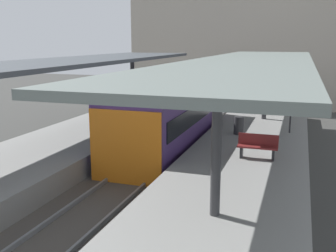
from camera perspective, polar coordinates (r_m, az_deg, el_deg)
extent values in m
plane|color=#383835|center=(15.58, -3.43, -6.90)|extent=(80.00, 80.00, 0.00)
cube|color=gray|center=(17.16, -15.33, -3.77)|extent=(4.40, 28.00, 1.00)
cube|color=gray|center=(14.49, 10.71, -6.49)|extent=(4.40, 28.00, 1.00)
cube|color=#4C4742|center=(15.55, -3.43, -6.55)|extent=(3.20, 28.00, 0.20)
cube|color=slate|center=(15.76, -5.88, -5.68)|extent=(0.08, 28.00, 0.14)
cube|color=slate|center=(15.25, -0.92, -6.24)|extent=(0.08, 28.00, 0.14)
cube|color=#472D6B|center=(18.24, 0.48, 1.31)|extent=(2.70, 10.15, 2.90)
cube|color=orange|center=(13.63, -6.20, -3.15)|extent=(2.65, 0.08, 2.60)
cube|color=black|center=(18.64, -3.53, 2.62)|extent=(0.04, 9.33, 0.76)
cube|color=black|center=(17.80, 4.68, 2.15)|extent=(0.04, 9.33, 0.76)
cube|color=#515156|center=(18.01, 0.49, 6.16)|extent=(2.16, 9.64, 0.20)
cylinder|color=#333335|center=(23.43, -5.12, 5.95)|extent=(0.24, 0.24, 3.13)
cube|color=#3D4247|center=(17.73, -13.48, 9.02)|extent=(4.18, 21.00, 0.16)
cylinder|color=#333335|center=(9.24, 6.96, -3.31)|extent=(0.24, 0.24, 3.26)
cylinder|color=#333335|center=(21.55, 13.82, 5.28)|extent=(0.24, 0.24, 3.26)
cube|color=slate|center=(15.16, 12.04, 9.09)|extent=(4.18, 21.00, 0.16)
cube|color=black|center=(14.40, 10.53, -3.69)|extent=(0.08, 0.32, 0.40)
cube|color=black|center=(14.30, 14.90, -4.02)|extent=(0.08, 0.32, 0.40)
cube|color=maroon|center=(14.28, 12.75, -2.97)|extent=(1.40, 0.40, 0.06)
cube|color=maroon|center=(14.39, 12.87, -1.91)|extent=(1.40, 0.06, 0.40)
cylinder|color=#262628|center=(18.59, 17.27, 2.38)|extent=(0.08, 0.08, 2.20)
cube|color=navy|center=(18.46, 17.46, 5.28)|extent=(0.90, 0.06, 0.32)
cylinder|color=#2D2D30|center=(17.88, 10.15, 0.08)|extent=(0.44, 0.44, 0.80)
cylinder|color=#998460|center=(18.25, -8.96, 0.48)|extent=(0.28, 0.28, 0.87)
cylinder|color=#386B3D|center=(18.11, -9.04, 2.84)|extent=(0.36, 0.36, 0.65)
sphere|color=beige|center=(18.05, -9.08, 4.20)|extent=(0.22, 0.22, 0.22)
cube|color=#A89E8E|center=(33.94, 11.26, 12.64)|extent=(18.00, 6.00, 11.00)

